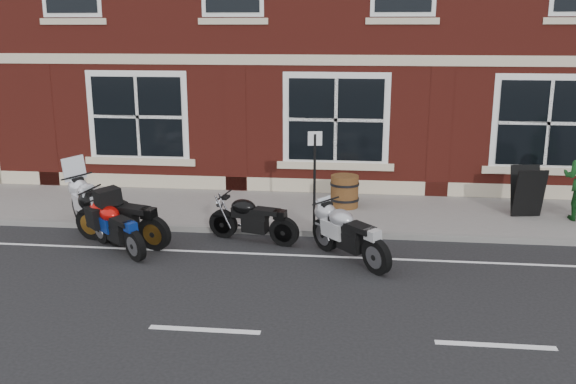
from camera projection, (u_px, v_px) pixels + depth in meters
name	position (u px, v px, depth m)	size (l,w,h in m)	color
ground	(243.00, 257.00, 11.95)	(80.00, 80.00, 0.00)	black
sidewalk	(267.00, 210.00, 14.82)	(30.00, 3.00, 0.12)	slate
kerb	(256.00, 231.00, 13.30)	(30.00, 0.16, 0.12)	slate
moto_touring_silver	(96.00, 204.00, 13.17)	(1.74, 1.77, 1.54)	black
moto_sport_red	(117.00, 226.00, 12.17)	(1.53, 1.38, 0.87)	black
moto_sport_black	(121.00, 216.00, 12.54)	(2.15, 0.82, 1.00)	black
moto_sport_silver	(350.00, 232.00, 11.63)	(1.47, 1.70, 0.95)	black
moto_naked_black	(252.00, 217.00, 12.72)	(1.89, 0.66, 0.87)	black
a_board_sign	(527.00, 191.00, 14.05)	(0.66, 0.44, 1.09)	black
barrel_planter	(344.00, 191.00, 14.77)	(0.67, 0.67, 0.74)	#431C11
parking_sign	(315.00, 173.00, 12.99)	(0.29, 0.07, 2.02)	black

